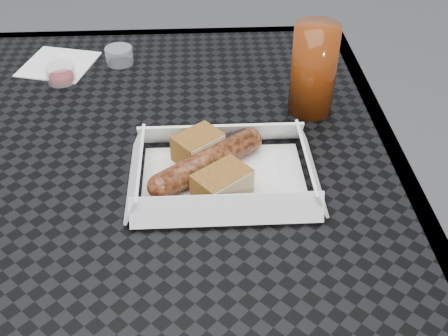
# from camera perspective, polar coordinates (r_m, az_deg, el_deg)

# --- Properties ---
(patio_table) EXTENTS (0.80, 0.80, 0.74)m
(patio_table) POSITION_cam_1_polar(r_m,az_deg,el_deg) (0.89, -8.95, -1.46)
(patio_table) COLOR black
(patio_table) RESTS_ON ground
(food_tray) EXTENTS (0.22, 0.15, 0.00)m
(food_tray) POSITION_cam_1_polar(r_m,az_deg,el_deg) (0.77, -0.04, -1.18)
(food_tray) COLOR white
(food_tray) RESTS_ON patio_table
(bratwurst) EXTENTS (0.16, 0.13, 0.04)m
(bratwurst) POSITION_cam_1_polar(r_m,az_deg,el_deg) (0.76, -1.69, 0.58)
(bratwurst) COLOR brown
(bratwurst) RESTS_ON food_tray
(bread_near) EXTENTS (0.08, 0.08, 0.04)m
(bread_near) POSITION_cam_1_polar(r_m,az_deg,el_deg) (0.79, -2.67, 2.15)
(bread_near) COLOR #925F24
(bread_near) RESTS_ON food_tray
(bread_far) EXTENTS (0.08, 0.08, 0.04)m
(bread_far) POSITION_cam_1_polar(r_m,az_deg,el_deg) (0.73, -0.21, -1.60)
(bread_far) COLOR #925F24
(bread_far) RESTS_ON food_tray
(veg_garnish) EXTENTS (0.03, 0.03, 0.00)m
(veg_garnish) POSITION_cam_1_polar(r_m,az_deg,el_deg) (0.73, 3.82, -3.56)
(veg_garnish) COLOR #F2470A
(veg_garnish) RESTS_ON food_tray
(napkin) EXTENTS (0.15, 0.15, 0.00)m
(napkin) POSITION_cam_1_polar(r_m,az_deg,el_deg) (1.09, -16.44, 10.09)
(napkin) COLOR white
(napkin) RESTS_ON patio_table
(condiment_cup_sauce) EXTENTS (0.05, 0.05, 0.03)m
(condiment_cup_sauce) POSITION_cam_1_polar(r_m,az_deg,el_deg) (1.03, -16.25, 9.20)
(condiment_cup_sauce) COLOR maroon
(condiment_cup_sauce) RESTS_ON patio_table
(condiment_cup_empty) EXTENTS (0.05, 0.05, 0.03)m
(condiment_cup_empty) POSITION_cam_1_polar(r_m,az_deg,el_deg) (1.06, -10.60, 11.17)
(condiment_cup_empty) COLOR silver
(condiment_cup_empty) RESTS_ON patio_table
(drink_glass) EXTENTS (0.07, 0.07, 0.15)m
(drink_glass) POSITION_cam_1_polar(r_m,az_deg,el_deg) (0.89, 9.09, 9.82)
(drink_glass) COLOR #622308
(drink_glass) RESTS_ON patio_table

